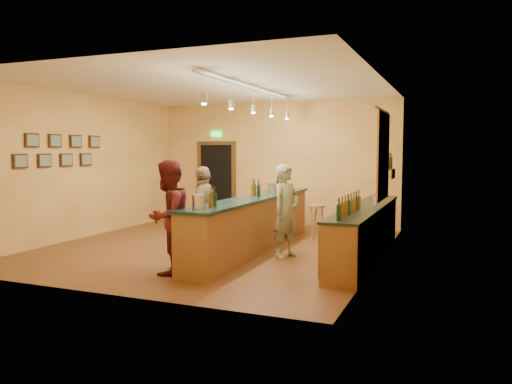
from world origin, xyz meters
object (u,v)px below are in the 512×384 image
at_px(bartender, 286,211).
at_px(customer_a, 168,217).
at_px(bar_stool, 317,212).
at_px(tasting_bar, 253,220).
at_px(customer_b, 204,213).
at_px(back_counter, 365,231).

height_order(bartender, customer_a, customer_a).
relative_size(bartender, bar_stool, 2.28).
height_order(customer_a, bar_stool, customer_a).
distance_m(bartender, customer_a, 2.30).
distance_m(tasting_bar, customer_b, 1.16).
bearing_deg(tasting_bar, bar_stool, 65.96).
bearing_deg(bar_stool, tasting_bar, -114.04).
xyz_separation_m(tasting_bar, customer_a, (-0.55, -2.19, 0.30)).
distance_m(back_counter, bartender, 1.49).
bearing_deg(tasting_bar, bartender, -21.65).
distance_m(back_counter, tasting_bar, 2.15).
relative_size(customer_a, customer_b, 1.08).
bearing_deg(customer_b, bar_stool, 147.63).
bearing_deg(tasting_bar, back_counter, 4.85).
bearing_deg(customer_a, bartender, 145.90).
distance_m(customer_a, bar_stool, 4.18).
height_order(bartender, customer_b, bartender).
relative_size(customer_b, bar_stool, 2.24).
relative_size(back_counter, bartender, 2.67).
relative_size(tasting_bar, customer_b, 3.05).
bearing_deg(tasting_bar, customer_a, -104.07).
relative_size(tasting_bar, bartender, 3.00).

